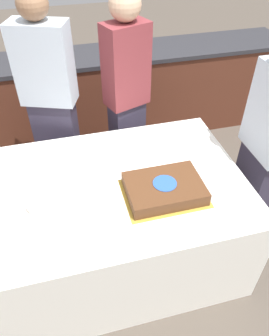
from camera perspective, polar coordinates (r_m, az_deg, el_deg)
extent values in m
plane|color=brown|center=(2.63, -3.09, -14.58)|extent=(14.00, 14.00, 0.00)
cube|color=#5B2D1E|center=(3.57, -9.09, 11.58)|extent=(4.40, 0.55, 0.88)
cube|color=#2D2D33|center=(3.37, -9.95, 18.37)|extent=(4.40, 0.58, 0.04)
cube|color=white|center=(2.33, -3.42, -9.40)|extent=(1.67, 1.14, 0.75)
cube|color=gold|center=(2.00, 5.15, -4.44)|extent=(0.49, 0.37, 0.00)
cube|color=#56331C|center=(1.97, 5.22, -3.56)|extent=(0.45, 0.33, 0.08)
cylinder|color=#2D5BB7|center=(1.94, 5.30, -2.65)|extent=(0.14, 0.14, 0.00)
cylinder|color=white|center=(1.98, -15.35, -5.91)|extent=(0.21, 0.21, 0.04)
cylinder|color=white|center=(2.22, 1.25, 1.21)|extent=(0.21, 0.21, 0.00)
cylinder|color=white|center=(2.31, 12.56, 1.95)|extent=(0.21, 0.21, 0.00)
cube|color=#383347|center=(2.91, -1.24, 4.08)|extent=(0.31, 0.24, 0.85)
cube|color=brown|center=(2.53, -1.48, 17.38)|extent=(0.37, 0.30, 0.62)
sphere|color=#D8AD89|center=(2.40, -1.68, 26.59)|extent=(0.22, 0.22, 0.22)
cube|color=#383347|center=(2.64, 19.63, -4.02)|extent=(0.16, 0.33, 0.80)
cube|color=#383347|center=(2.83, -12.83, 2.97)|extent=(0.37, 0.27, 0.94)
cube|color=silver|center=(2.45, -15.54, 17.01)|extent=(0.43, 0.32, 0.57)
sphere|color=#936B4C|center=(2.33, -17.40, 25.63)|extent=(0.20, 0.20, 0.20)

